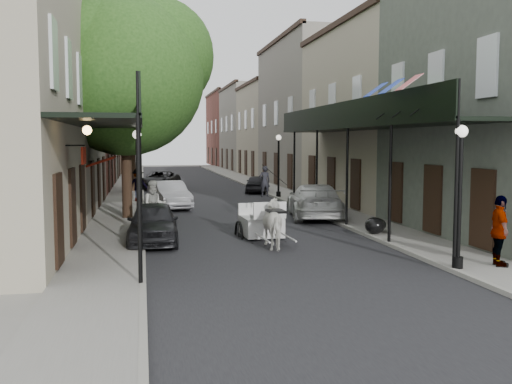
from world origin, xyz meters
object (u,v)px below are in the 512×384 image
lamppost_right_near (460,194)px  pedestrian_walking (154,205)px  lamppost_left (138,179)px  pedestrian_sidewalk_left (138,185)px  pedestrian_sidewalk_right (500,231)px  car_left_far (159,180)px  car_right_near (315,201)px  lamppost_right_far (279,165)px  carriage (259,208)px  tree_far (137,106)px  car_right_far (257,184)px  car_left_near (153,223)px  horse (277,224)px  car_left_mid (169,195)px  tree_near (134,70)px

lamppost_right_near → pedestrian_walking: lamppost_right_near is taller
lamppost_left → pedestrian_sidewalk_left: (-0.10, 10.95, -1.03)m
pedestrian_sidewalk_right → car_left_far: size_ratio=0.39×
car_right_near → pedestrian_sidewalk_right: bearing=109.0°
lamppost_right_far → car_right_near: bearing=-93.2°
lamppost_right_near → carriage: size_ratio=1.43×
lamppost_right_far → pedestrian_sidewalk_left: 8.43m
lamppost_right_far → lamppost_right_near: bearing=-90.0°
carriage → car_left_far: size_ratio=0.54×
lamppost_right_near → car_left_far: bearing=103.6°
tree_far → carriage: tree_far is taller
car_left_far → carriage: bearing=-65.3°
pedestrian_sidewalk_right → car_right_near: 11.13m
carriage → car_right_far: (3.41, 17.36, -0.41)m
car_left_far → lamppost_left: bearing=-76.9°
lamppost_left → lamppost_right_far: size_ratio=1.00×
car_left_far → car_right_far: size_ratio=1.35×
car_left_near → car_right_far: 19.52m
lamppost_left → lamppost_right_far: (8.20, 12.00, 0.00)m
car_right_near → pedestrian_walking: bearing=27.2°
pedestrian_walking → car_left_near: pedestrian_walking is taller
horse → pedestrian_sidewalk_right: (5.01, -4.37, 0.28)m
car_left_mid → car_left_far: bearing=80.3°
car_left_mid → car_left_far: car_left_mid is taller
tree_near → car_right_near: 9.74m
car_left_mid → lamppost_left: bearing=-111.0°
horse → carriage: size_ratio=0.71×
car_left_mid → carriage: bearing=-83.6°
lamppost_right_near → horse: size_ratio=2.02×
car_left_far → car_right_near: 18.52m
tree_near → pedestrian_sidewalk_left: bearing=90.0°
tree_far → car_left_far: bearing=56.1°
lamppost_right_near → pedestrian_sidewalk_left: bearing=113.7°
car_right_far → tree_far: bearing=0.0°
car_left_far → car_left_mid: bearing=-72.4°
lamppost_left → car_left_near: bearing=-76.0°
lamppost_right_near → car_left_mid: (-6.70, 16.00, -1.35)m
tree_near → horse: (4.48, -7.81, -5.71)m
pedestrian_sidewalk_right → car_left_near: 10.74m
car_right_near → lamppost_right_near: bearing=102.8°
pedestrian_walking → pedestrian_sidewalk_left: pedestrian_walking is taller
horse → car_right_far: size_ratio=0.52×
car_left_near → car_left_mid: car_left_mid is taller
lamppost_left → lamppost_right_far: same height
horse → lamppost_right_far: bearing=-106.1°
pedestrian_sidewalk_left → car_left_mid: bearing=122.7°
carriage → pedestrian_sidewalk_right: (5.11, -6.78, 0.05)m
lamppost_right_near → lamppost_left: size_ratio=1.00×
lamppost_right_far → carriage: lamppost_right_far is taller
pedestrian_sidewalk_left → pedestrian_sidewalk_right: pedestrian_sidewalk_right is taller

